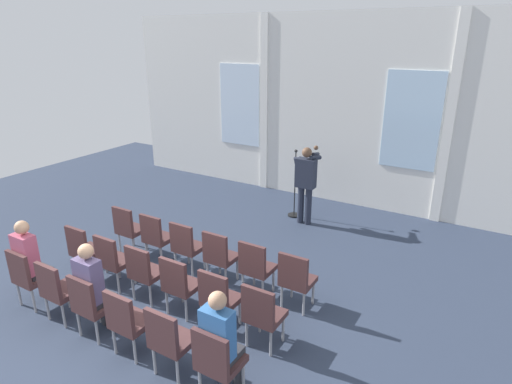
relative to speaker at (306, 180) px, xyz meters
name	(u,v)px	position (x,y,z in m)	size (l,w,h in m)	color
ground_plane	(122,338)	(-0.50, -4.76, -0.99)	(16.68, 16.68, 0.00)	#2D384C
rear_partition	(319,110)	(-0.48, 1.66, 1.21)	(10.94, 0.14, 4.40)	silver
speaker	(306,180)	(0.00, 0.00, 0.00)	(0.50, 0.69, 1.70)	#232838
mic_stand	(294,202)	(-0.36, 0.24, -0.65)	(0.28, 0.28, 1.55)	black
chair_r0_c0	(128,227)	(-2.22, -2.95, -0.45)	(0.46, 0.44, 0.94)	#99999E
chair_r0_c1	(156,235)	(-1.53, -2.95, -0.45)	(0.46, 0.44, 0.94)	#99999E
chair_r0_c2	(186,244)	(-0.84, -2.95, -0.45)	(0.46, 0.44, 0.94)	#99999E
chair_r0_c3	(219,254)	(-0.16, -2.95, -0.45)	(0.46, 0.44, 0.94)	#99999E
chair_r0_c4	(256,265)	(0.53, -2.95, -0.45)	(0.46, 0.44, 0.94)	#99999E
chair_r0_c5	(296,277)	(1.22, -2.95, -0.45)	(0.46, 0.44, 0.94)	#99999E
chair_r1_c0	(84,248)	(-2.22, -3.94, -0.45)	(0.46, 0.44, 0.94)	#99999E
chair_r1_c1	(113,258)	(-1.53, -3.94, -0.45)	(0.46, 0.44, 0.94)	#99999E
chair_r1_c2	(144,270)	(-0.84, -3.94, -0.45)	(0.46, 0.44, 0.94)	#99999E
chair_r1_c3	(179,283)	(-0.16, -3.94, -0.45)	(0.46, 0.44, 0.94)	#99999E
chair_r1_c4	(218,297)	(0.53, -3.94, -0.45)	(0.46, 0.44, 0.94)	#99999E
chair_r1_c5	(262,312)	(1.22, -3.94, -0.45)	(0.46, 0.44, 0.94)	#99999E
chair_r2_c0	(28,275)	(-2.22, -4.92, -0.45)	(0.46, 0.44, 0.94)	#99999E
audience_r2_c0	(30,259)	(-2.22, -4.84, -0.22)	(0.36, 0.39, 1.38)	#2D2D33
chair_r2_c1	(57,288)	(-1.53, -4.92, -0.45)	(0.46, 0.44, 0.94)	#99999E
chair_r2_c2	(90,303)	(-0.84, -4.92, -0.45)	(0.46, 0.44, 0.94)	#99999E
audience_r2_c2	(93,285)	(-0.84, -4.84, -0.23)	(0.36, 0.39, 1.37)	#2D2D33
chair_r2_c3	(127,319)	(-0.16, -4.92, -0.45)	(0.46, 0.44, 0.94)	#99999E
chair_r2_c4	(169,338)	(0.53, -4.92, -0.45)	(0.46, 0.44, 0.94)	#99999E
chair_r2_c5	(217,359)	(1.22, -4.92, -0.45)	(0.46, 0.44, 0.94)	#99999E
audience_r2_c5	(221,339)	(1.22, -4.84, -0.23)	(0.36, 0.39, 1.36)	#2D2D33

